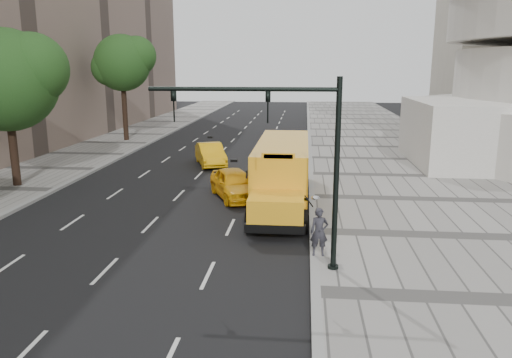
# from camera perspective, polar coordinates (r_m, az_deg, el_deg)

# --- Properties ---
(ground) EXTENTS (140.00, 140.00, 0.00)m
(ground) POSITION_cam_1_polar(r_m,az_deg,el_deg) (26.51, -6.70, -1.93)
(ground) COLOR black
(ground) RESTS_ON ground
(sidewalk_museum) EXTENTS (12.00, 140.00, 0.15)m
(sidewalk_museum) POSITION_cam_1_polar(r_m,az_deg,el_deg) (26.69, 19.38, -2.32)
(sidewalk_museum) COLOR gray
(sidewalk_museum) RESTS_ON ground
(sidewalk_far) EXTENTS (6.00, 140.00, 0.15)m
(sidewalk_far) POSITION_cam_1_polar(r_m,az_deg,el_deg) (30.75, -27.17, -1.08)
(sidewalk_far) COLOR gray
(sidewalk_far) RESTS_ON ground
(curb_museum) EXTENTS (0.30, 140.00, 0.15)m
(curb_museum) POSITION_cam_1_polar(r_m,az_deg,el_deg) (25.91, 6.39, -2.10)
(curb_museum) COLOR gray
(curb_museum) RESTS_ON ground
(curb_far) EXTENTS (0.30, 140.00, 0.15)m
(curb_far) POSITION_cam_1_polar(r_m,az_deg,el_deg) (29.24, -22.22, -1.26)
(curb_far) COLOR gray
(curb_far) RESTS_ON ground
(tree_b) EXTENTS (6.21, 5.52, 8.72)m
(tree_b) POSITION_cam_1_polar(r_m,az_deg,el_deg) (30.40, -26.51, 10.18)
(tree_b) COLOR black
(tree_b) RESTS_ON ground
(tree_c) EXTENTS (5.54, 4.92, 9.41)m
(tree_c) POSITION_cam_1_polar(r_m,az_deg,el_deg) (46.29, -14.95, 12.75)
(tree_c) COLOR black
(tree_c) RESTS_ON ground
(school_bus) EXTENTS (2.96, 11.56, 3.19)m
(school_bus) POSITION_cam_1_polar(r_m,az_deg,el_deg) (24.97, 3.05, 1.38)
(school_bus) COLOR #FFAE1E
(school_bus) RESTS_ON ground
(taxi_near) EXTENTS (3.47, 4.84, 1.53)m
(taxi_near) POSITION_cam_1_polar(r_m,az_deg,el_deg) (25.76, -2.50, -0.53)
(taxi_near) COLOR #FFB50E
(taxi_near) RESTS_ON ground
(taxi_far) EXTENTS (3.04, 4.83, 1.50)m
(taxi_far) POSITION_cam_1_polar(r_m,az_deg,el_deg) (34.51, -5.22, 2.83)
(taxi_far) COLOR #FFB50E
(taxi_far) RESTS_ON ground
(pedestrian) EXTENTS (0.66, 0.46, 1.73)m
(pedestrian) POSITION_cam_1_polar(r_m,az_deg,el_deg) (17.73, 7.24, -6.03)
(pedestrian) COLOR #2F2E36
(pedestrian) RESTS_ON sidewalk_museum
(traffic_signal) EXTENTS (6.18, 0.36, 6.40)m
(traffic_signal) POSITION_cam_1_polar(r_m,az_deg,el_deg) (15.89, 4.19, 3.29)
(traffic_signal) COLOR black
(traffic_signal) RESTS_ON ground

